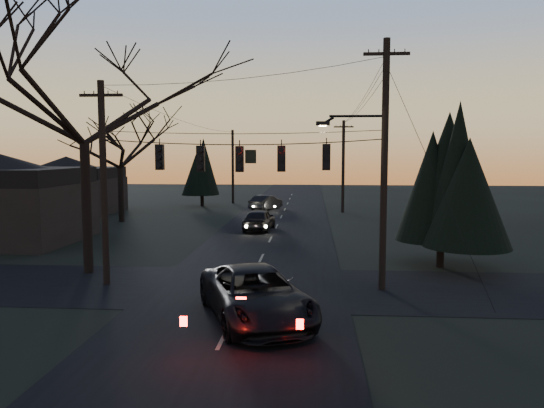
# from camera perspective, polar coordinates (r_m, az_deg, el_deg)

# --- Properties ---
(ground_plane) EXTENTS (160.00, 160.00, 0.00)m
(ground_plane) POSITION_cam_1_polar(r_m,az_deg,el_deg) (12.94, -8.37, -19.99)
(ground_plane) COLOR black
(main_road) EXTENTS (8.00, 120.00, 0.02)m
(main_road) POSITION_cam_1_polar(r_m,az_deg,el_deg) (31.98, -0.47, -4.44)
(main_road) COLOR black
(main_road) RESTS_ON ground
(cross_road) EXTENTS (60.00, 7.00, 0.02)m
(cross_road) POSITION_cam_1_polar(r_m,az_deg,el_deg) (22.25, -2.65, -8.91)
(cross_road) COLOR black
(cross_road) RESTS_ON ground
(utility_pole_right) EXTENTS (5.00, 0.30, 10.00)m
(utility_pole_right) POSITION_cam_1_polar(r_m,az_deg,el_deg) (22.28, 11.72, -9.02)
(utility_pole_right) COLOR black
(utility_pole_right) RESTS_ON ground
(utility_pole_left) EXTENTS (1.80, 0.30, 8.50)m
(utility_pole_left) POSITION_cam_1_polar(r_m,az_deg,el_deg) (23.72, -17.34, -8.26)
(utility_pole_left) COLOR black
(utility_pole_left) RESTS_ON ground
(utility_pole_far_r) EXTENTS (1.80, 0.30, 8.50)m
(utility_pole_far_r) POSITION_cam_1_polar(r_m,az_deg,el_deg) (49.78, 7.60, -0.90)
(utility_pole_far_r) COLOR black
(utility_pole_far_r) RESTS_ON ground
(utility_pole_far_l) EXTENTS (0.30, 0.30, 8.00)m
(utility_pole_far_l) POSITION_cam_1_polar(r_m,az_deg,el_deg) (58.29, -4.21, 0.08)
(utility_pole_far_l) COLOR black
(utility_pole_far_l) RESTS_ON ground
(span_signal_assembly) EXTENTS (11.50, 0.44, 1.46)m
(span_signal_assembly) POSITION_cam_1_polar(r_m,az_deg,el_deg) (21.57, -3.35, 4.97)
(span_signal_assembly) COLOR black
(span_signal_assembly) RESTS_ON ground
(bare_tree_left) EXTENTS (10.41, 10.41, 11.96)m
(bare_tree_left) POSITION_cam_1_polar(r_m,az_deg,el_deg) (25.81, -19.71, 11.47)
(bare_tree_left) COLOR black
(bare_tree_left) RESTS_ON ground
(evergreen_right) EXTENTS (4.60, 4.60, 7.47)m
(evergreen_right) POSITION_cam_1_polar(r_m,az_deg,el_deg) (26.66, 17.88, 2.64)
(evergreen_right) COLOR black
(evergreen_right) RESTS_ON ground
(bare_tree_dist) EXTENTS (7.48, 7.48, 8.71)m
(bare_tree_dist) POSITION_cam_1_polar(r_m,az_deg,el_deg) (44.06, -16.08, 6.03)
(bare_tree_dist) COLOR black
(bare_tree_dist) RESTS_ON ground
(evergreen_dist) EXTENTS (3.38, 3.38, 6.46)m
(evergreen_dist) POSITION_cam_1_polar(r_m,az_deg,el_deg) (55.39, -7.56, 3.72)
(evergreen_dist) COLOR black
(evergreen_dist) RESTS_ON ground
(house_left_far) EXTENTS (9.00, 7.00, 5.20)m
(house_left_far) POSITION_cam_1_polar(r_m,az_deg,el_deg) (52.59, -21.19, 1.96)
(house_left_far) COLOR black
(house_left_far) RESTS_ON ground
(suv_near) EXTENTS (4.92, 6.83, 1.73)m
(suv_near) POSITION_cam_1_polar(r_m,az_deg,el_deg) (17.78, -1.78, -9.78)
(suv_near) COLOR black
(suv_near) RESTS_ON ground
(sedan_oncoming_a) EXTENTS (2.22, 4.68, 1.55)m
(sedan_oncoming_a) POSITION_cam_1_polar(r_m,az_deg,el_deg) (37.85, -1.39, -1.71)
(sedan_oncoming_a) COLOR black
(sedan_oncoming_a) RESTS_ON ground
(sedan_oncoming_b) EXTENTS (3.13, 4.54, 1.42)m
(sedan_oncoming_b) POSITION_cam_1_polar(r_m,az_deg,el_deg) (51.44, -0.64, 0.15)
(sedan_oncoming_b) COLOR black
(sedan_oncoming_b) RESTS_ON ground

